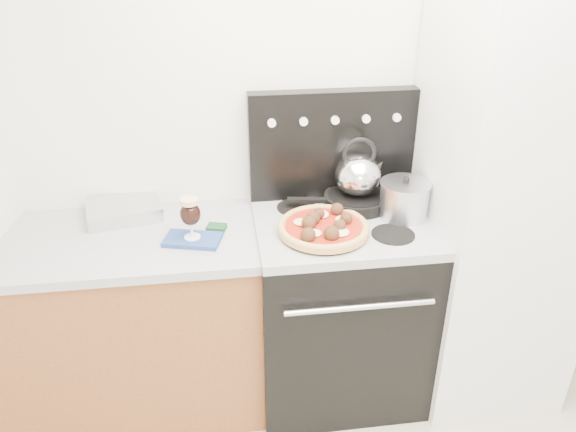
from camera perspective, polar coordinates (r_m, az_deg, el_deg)
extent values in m
cube|color=silver|center=(2.60, 2.54, 9.27)|extent=(3.50, 0.01, 2.50)
cube|color=brown|center=(2.74, -18.63, -10.77)|extent=(1.45, 0.60, 0.86)
cube|color=#ACACB3|center=(2.50, -20.16, -2.62)|extent=(1.48, 0.63, 0.04)
cube|color=black|center=(2.71, 5.11, -9.48)|extent=(0.76, 0.65, 0.88)
cube|color=#ADADB2|center=(2.46, 5.55, -0.90)|extent=(0.76, 0.65, 0.04)
cube|color=black|center=(2.59, 4.48, 7.26)|extent=(0.76, 0.08, 0.50)
cube|color=silver|center=(2.65, 20.62, 0.83)|extent=(0.64, 0.68, 1.90)
cube|color=white|center=(2.61, -16.30, 0.59)|extent=(0.36, 0.29, 0.06)
cube|color=navy|center=(2.35, -9.66, -2.38)|extent=(0.26, 0.19, 0.02)
cylinder|color=black|center=(2.34, 3.59, -1.67)|extent=(0.41, 0.41, 0.01)
cylinder|color=black|center=(2.58, 6.96, 1.61)|extent=(0.33, 0.33, 0.05)
cylinder|color=silver|center=(2.49, 11.70, 1.55)|extent=(0.24, 0.24, 0.15)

